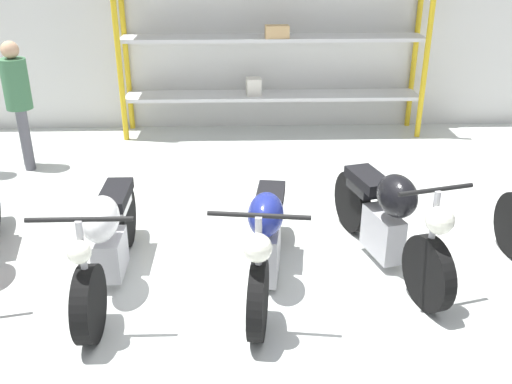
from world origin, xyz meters
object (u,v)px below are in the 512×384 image
motorcycle_blue (267,238)px  motorcycle_black (388,218)px  motorcycle_white (107,239)px  shelving_rack (271,36)px  person_browsing (18,96)px

motorcycle_blue → motorcycle_black: 1.13m
motorcycle_white → motorcycle_black: size_ratio=1.02×
shelving_rack → motorcycle_white: shelving_rack is taller
motorcycle_black → person_browsing: size_ratio=1.22×
shelving_rack → motorcycle_black: shelving_rack is taller
motorcycle_black → shelving_rack: bearing=177.3°
motorcycle_blue → motorcycle_black: motorcycle_black is taller
shelving_rack → motorcycle_white: 4.54m
motorcycle_blue → motorcycle_black: size_ratio=1.05×
motorcycle_white → person_browsing: (-1.61, 2.79, 0.51)m
shelving_rack → person_browsing: (-3.21, -1.34, -0.50)m
motorcycle_blue → motorcycle_black: (1.10, 0.27, 0.03)m
person_browsing → shelving_rack: bearing=179.1°
motorcycle_white → motorcycle_blue: 1.34m
motorcycle_blue → motorcycle_white: bearing=-83.1°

